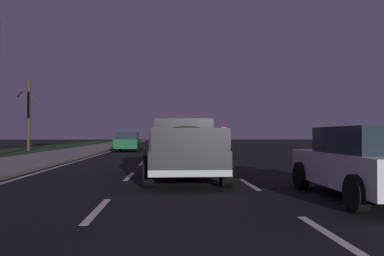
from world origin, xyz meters
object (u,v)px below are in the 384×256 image
at_px(sedan_white, 367,162).
at_px(bare_tree_far, 29,113).
at_px(sedan_tan, 217,141).
at_px(pickup_truck, 184,147).
at_px(sedan_green, 128,142).
at_px(sedan_red, 182,145).

relative_size(sedan_white, bare_tree_far, 0.74).
xyz_separation_m(sedan_white, sedan_tan, (26.04, -0.00, 0.00)).
bearing_deg(sedan_tan, pickup_truck, 170.41).
distance_m(sedan_white, sedan_green, 24.68).
xyz_separation_m(sedan_green, bare_tree_far, (2.22, 8.56, 2.34)).
bearing_deg(pickup_truck, sedan_tan, -9.59).
height_order(sedan_red, bare_tree_far, bare_tree_far).
distance_m(pickup_truck, sedan_green, 19.97).
height_order(sedan_white, bare_tree_far, bare_tree_far).
bearing_deg(sedan_green, sedan_tan, -71.36).
bearing_deg(sedan_green, sedan_white, -162.41).
height_order(sedan_white, sedan_green, same).
distance_m(pickup_truck, sedan_white, 5.41).
xyz_separation_m(pickup_truck, sedan_tan, (22.13, -3.74, -0.20)).
relative_size(sedan_tan, bare_tree_far, 0.74).
distance_m(sedan_green, sedan_tan, 7.87).
relative_size(sedan_green, sedan_tan, 1.00).
relative_size(sedan_white, sedan_red, 1.00).
relative_size(pickup_truck, sedan_tan, 1.23).
xyz_separation_m(sedan_white, bare_tree_far, (25.75, 16.02, 2.34)).
relative_size(sedan_red, sedan_green, 1.00).
height_order(sedan_green, bare_tree_far, bare_tree_far).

